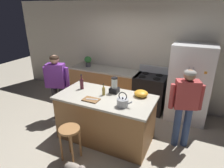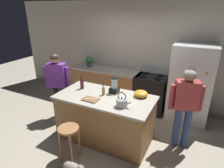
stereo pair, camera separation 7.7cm
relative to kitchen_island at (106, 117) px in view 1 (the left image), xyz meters
The scene contains 17 objects.
ground_plane 0.47m from the kitchen_island, ahead, with size 14.00×14.00×0.00m, color #B2A893.
back_wall 2.14m from the kitchen_island, 90.00° to the left, with size 8.00×0.10×2.70m, color beige.
kitchen_island is the anchor object (origin of this frame).
back_counter_run 1.74m from the kitchen_island, 117.30° to the left, with size 2.00×0.64×0.94m.
refrigerator 2.09m from the kitchen_island, 47.01° to the left, with size 0.90×0.73×1.80m.
stove_range 1.60m from the kitchen_island, 72.19° to the left, with size 0.76×0.65×1.12m.
person_by_island_left 1.47m from the kitchen_island, behind, with size 0.59×0.34×1.56m.
person_by_sink_right 1.55m from the kitchen_island, 16.11° to the left, with size 0.59×0.34×1.55m.
bar_stool 0.85m from the kitchen_island, 108.88° to the right, with size 0.36×0.36×0.64m.
potted_plant 2.15m from the kitchen_island, 130.97° to the left, with size 0.20×0.20×0.30m.
blender_appliance 0.65m from the kitchen_island, 72.43° to the left, with size 0.17×0.17×0.32m.
bottle_vinegar 0.56m from the kitchen_island, 140.99° to the left, with size 0.06×0.06×0.24m.
bottle_wine 0.86m from the kitchen_island, 168.24° to the left, with size 0.08×0.08×0.32m.
mixing_bowl 0.86m from the kitchen_island, 26.26° to the left, with size 0.27×0.27×0.12m, color orange.
tea_kettle 0.73m from the kitchen_island, 25.41° to the right, with size 0.28×0.20×0.27m.
cutting_board 0.56m from the kitchen_island, 124.12° to the right, with size 0.30×0.20×0.02m, color brown.
chef_knife 0.57m from the kitchen_island, 120.84° to the right, with size 0.22×0.03×0.01m, color #B7BABF.
Camera 1 is at (1.54, -2.95, 2.54)m, focal length 30.83 mm.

